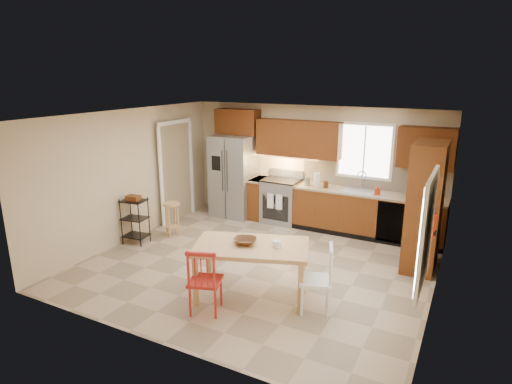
{
  "coord_description": "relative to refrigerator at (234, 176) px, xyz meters",
  "views": [
    {
      "loc": [
        3.04,
        -5.92,
        3.13
      ],
      "look_at": [
        -0.24,
        0.4,
        1.15
      ],
      "focal_mm": 30.0,
      "sensor_mm": 36.0,
      "label": 1
    }
  ],
  "objects": [
    {
      "name": "wall_front",
      "position": [
        1.7,
        -4.62,
        0.34
      ],
      "size": [
        5.5,
        0.02,
        2.5
      ],
      "primitive_type": "cube",
      "color": "#CCB793",
      "rests_on": "ground"
    },
    {
      "name": "pantry",
      "position": [
        4.13,
        -0.93,
        0.14
      ],
      "size": [
        0.5,
        0.95,
        2.1
      ],
      "primitive_type": "cube",
      "color": "#643212",
      "rests_on": "floor"
    },
    {
      "name": "wall_right",
      "position": [
        4.45,
        -2.12,
        0.34
      ],
      "size": [
        0.02,
        5.0,
        2.5
      ],
      "primitive_type": "cube",
      "color": "#CCB793",
      "rests_on": "ground"
    },
    {
      "name": "window_right",
      "position": [
        4.38,
        -3.27,
        0.54
      ],
      "size": [
        0.04,
        1.02,
        1.32
      ],
      "primitive_type": "cube",
      "color": "white",
      "rests_on": "wall_right"
    },
    {
      "name": "wall_left",
      "position": [
        -1.05,
        -2.12,
        0.34
      ],
      "size": [
        0.02,
        5.0,
        2.5
      ],
      "primitive_type": "cube",
      "color": "#CCB793",
      "rests_on": "ground"
    },
    {
      "name": "chair_white",
      "position": [
        3.05,
        -3.05,
        -0.44
      ],
      "size": [
        0.56,
        0.56,
        0.94
      ],
      "primitive_type": null,
      "rotation": [
        0.0,
        0.0,
        1.91
      ],
      "color": "white",
      "rests_on": "floor"
    },
    {
      "name": "canister_steel",
      "position": [
        1.75,
        0.03,
        0.08
      ],
      "size": [
        0.11,
        0.11,
        0.18
      ],
      "primitive_type": "cylinder",
      "color": "gray",
      "rests_on": "base_cabinet_run"
    },
    {
      "name": "canister_wood",
      "position": [
        2.15,
        -0.0,
        0.06
      ],
      "size": [
        0.1,
        0.1,
        0.14
      ],
      "primitive_type": "cylinder",
      "color": "#502F15",
      "rests_on": "base_cabinet_run"
    },
    {
      "name": "dishwasher",
      "position": [
        3.55,
        -0.22,
        -0.46
      ],
      "size": [
        0.6,
        0.02,
        0.78
      ],
      "primitive_type": "cube",
      "color": "black",
      "rests_on": "floor"
    },
    {
      "name": "base_cabinet_narrow",
      "position": [
        0.6,
        0.08,
        -0.46
      ],
      "size": [
        0.3,
        0.6,
        0.9
      ],
      "primitive_type": "cube",
      "color": "#643212",
      "rests_on": "floor"
    },
    {
      "name": "bar_stool",
      "position": [
        -0.42,
        -1.71,
        -0.57
      ],
      "size": [
        0.37,
        0.37,
        0.68
      ],
      "primitive_type": null,
      "rotation": [
        0.0,
        0.0,
        0.13
      ],
      "color": "tan",
      "rests_on": "floor"
    },
    {
      "name": "base_cabinet_run",
      "position": [
        2.99,
        0.08,
        -0.46
      ],
      "size": [
        2.92,
        0.6,
        0.9
      ],
      "primitive_type": "cube",
      "color": "#643212",
      "rests_on": "floor"
    },
    {
      "name": "undercab_glow",
      "position": [
        1.15,
        0.17,
        0.52
      ],
      "size": [
        1.6,
        0.3,
        0.01
      ],
      "primitive_type": "cube",
      "color": "#FFBF66",
      "rests_on": "wall_back"
    },
    {
      "name": "upper_over_fridge",
      "position": [
        0.0,
        0.2,
        1.19
      ],
      "size": [
        1.0,
        0.35,
        0.55
      ],
      "primitive_type": "cube",
      "color": "#5E2E0F",
      "rests_on": "wall_back"
    },
    {
      "name": "refrigerator",
      "position": [
        0.0,
        0.0,
        0.0
      ],
      "size": [
        0.92,
        0.75,
        1.82
      ],
      "primitive_type": "cube",
      "color": "gray",
      "rests_on": "floor"
    },
    {
      "name": "dining_table",
      "position": [
        2.1,
        -3.1,
        -0.52
      ],
      "size": [
        1.81,
        1.38,
        0.78
      ],
      "primitive_type": null,
      "rotation": [
        0.0,
        0.0,
        0.34
      ],
      "color": "tan",
      "rests_on": "floor"
    },
    {
      "name": "doorway",
      "position": [
        -0.97,
        -0.82,
        0.14
      ],
      "size": [
        0.04,
        0.95,
        2.1
      ],
      "primitive_type": "cube",
      "color": "#8C7A59",
      "rests_on": "wall_left"
    },
    {
      "name": "paper_towel",
      "position": [
        1.95,
        0.03,
        0.13
      ],
      "size": [
        0.12,
        0.12,
        0.28
      ],
      "primitive_type": "cylinder",
      "color": "white",
      "rests_on": "base_cabinet_run"
    },
    {
      "name": "table_bowl",
      "position": [
        2.0,
        -3.1,
        -0.12
      ],
      "size": [
        0.41,
        0.41,
        0.08
      ],
      "primitive_type": "imported",
      "rotation": [
        0.0,
        0.0,
        0.34
      ],
      "color": "#502F15",
      "rests_on": "dining_table"
    },
    {
      "name": "upper_left_block",
      "position": [
        1.45,
        0.2,
        0.92
      ],
      "size": [
        1.8,
        0.35,
        0.75
      ],
      "primitive_type": "cube",
      "color": "#5E2E0F",
      "rests_on": "wall_back"
    },
    {
      "name": "window_back",
      "position": [
        2.8,
        0.35,
        0.74
      ],
      "size": [
        1.12,
        0.04,
        1.12
      ],
      "primitive_type": "cube",
      "color": "white",
      "rests_on": "wall_back"
    },
    {
      "name": "range_stove",
      "position": [
        1.15,
        0.06,
        -0.45
      ],
      "size": [
        0.76,
        0.63,
        0.92
      ],
      "primitive_type": "cube",
      "color": "gray",
      "rests_on": "floor"
    },
    {
      "name": "backsplash",
      "position": [
        2.99,
        0.36,
        0.27
      ],
      "size": [
        2.92,
        0.03,
        0.55
      ],
      "primitive_type": "cube",
      "color": "beige",
      "rests_on": "wall_back"
    },
    {
      "name": "wall_back",
      "position": [
        1.7,
        0.38,
        0.34
      ],
      "size": [
        5.5,
        0.02,
        2.5
      ],
      "primitive_type": "cube",
      "color": "#CCB793",
      "rests_on": "ground"
    },
    {
      "name": "table_jar",
      "position": [
        2.45,
        -3.0,
        -0.09
      ],
      "size": [
        0.15,
        0.15,
        0.14
      ],
      "primitive_type": "cylinder",
      "rotation": [
        0.0,
        0.0,
        0.34
      ],
      "color": "white",
      "rests_on": "dining_table"
    },
    {
      "name": "fire_extinguisher",
      "position": [
        4.33,
        -1.98,
        0.19
      ],
      "size": [
        0.12,
        0.12,
        0.36
      ],
      "primitive_type": "cylinder",
      "color": "red",
      "rests_on": "wall_right"
    },
    {
      "name": "upper_right_block",
      "position": [
        3.95,
        0.2,
        0.92
      ],
      "size": [
        1.0,
        0.35,
        0.75
      ],
      "primitive_type": "cube",
      "color": "#5E2E0F",
      "rests_on": "wall_back"
    },
    {
      "name": "floor",
      "position": [
        1.7,
        -2.12,
        -0.91
      ],
      "size": [
        5.5,
        5.5,
        0.0
      ],
      "primitive_type": "plane",
      "color": "tan",
      "rests_on": "ground"
    },
    {
      "name": "ceiling",
      "position": [
        1.7,
        -2.12,
        1.59
      ],
      "size": [
        5.5,
        5.0,
        0.02
      ],
      "primitive_type": "cube",
      "color": "silver",
      "rests_on": "ground"
    },
    {
      "name": "chair_red",
      "position": [
        1.75,
        -3.75,
        -0.44
      ],
      "size": [
        0.56,
        0.56,
        0.94
      ],
      "primitive_type": null,
      "rotation": [
        0.0,
        0.0,
        0.34
      ],
      "color": "#AB201A",
      "rests_on": "floor"
    },
    {
      "name": "utility_cart",
      "position": [
        -0.8,
        -2.33,
        -0.46
      ],
      "size": [
        0.48,
        0.4,
        0.89
      ],
      "primitive_type": null,
      "rotation": [
        0.0,
        0.0,
        0.12
      ],
      "color": "black",
      "rests_on": "floor"
    },
    {
      "name": "soap_bottle",
      "position": [
        3.18,
        -0.02,
        0.09
      ],
      "size": [
        0.09,
        0.09,
        0.19
      ],
      "primitive_type": "imported",
      "color": "red",
      "rests_on": "base_cabinet_run"
    },
    {
      "name": "sink",
      "position": [
        2.8,
        0.08,
        -0.05
      ],
      "size": [
        0.62,
        0.46,
        0.16
      ],
      "primitive_type": "cube",
      "color": "gray",
      "rests_on": "base_cabinet_run"
    }
  ]
}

